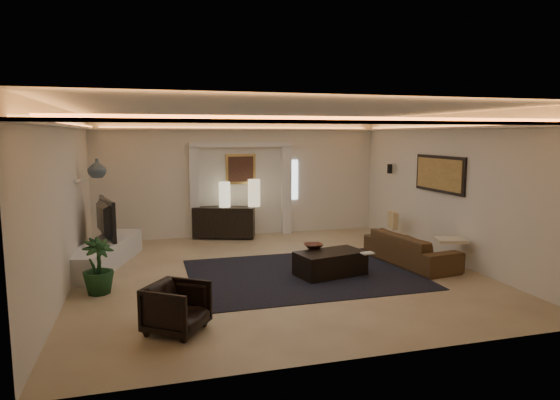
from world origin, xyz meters
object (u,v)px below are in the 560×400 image
object	(u,v)px
coffee_table	(330,264)
console	(224,222)
sofa	(410,249)
armchair	(177,308)

from	to	relation	value
coffee_table	console	bearing A→B (deg)	97.91
console	sofa	xyz separation A→B (m)	(3.11, -3.30, -0.10)
sofa	armchair	world-z (taller)	armchair
coffee_table	armchair	distance (m)	3.33
sofa	coffee_table	distance (m)	1.81
console	sofa	bearing A→B (deg)	-28.46
console	armchair	xyz separation A→B (m)	(-1.47, -5.40, -0.08)
sofa	coffee_table	bearing A→B (deg)	91.40
console	armchair	bearing A→B (deg)	-87.00
sofa	armchair	xyz separation A→B (m)	(-4.58, -2.10, 0.02)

